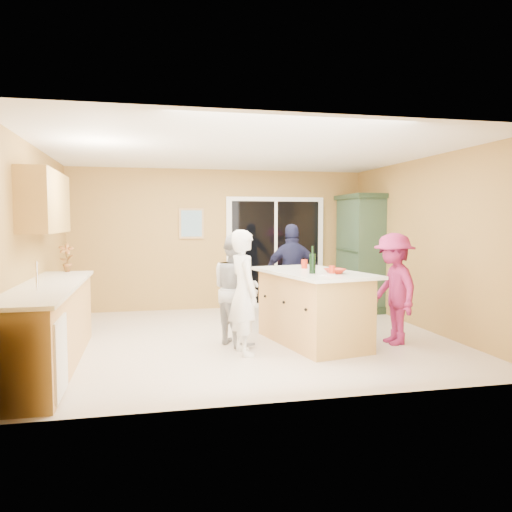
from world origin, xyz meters
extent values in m
plane|color=beige|center=(0.00, 0.00, 0.00)|extent=(5.50, 5.50, 0.00)
cube|color=white|center=(0.00, 0.00, 2.60)|extent=(5.50, 5.00, 0.10)
cube|color=tan|center=(0.00, 2.50, 1.30)|extent=(5.50, 0.10, 2.60)
cube|color=tan|center=(0.00, -2.50, 1.30)|extent=(5.50, 0.10, 2.60)
cube|color=tan|center=(-2.75, 0.00, 1.30)|extent=(0.10, 5.00, 2.60)
cube|color=tan|center=(2.75, 0.00, 1.30)|extent=(0.10, 5.00, 2.60)
cube|color=tan|center=(-2.45, -0.90, 0.45)|extent=(0.60, 3.00, 0.90)
cube|color=white|center=(-2.44, -2.00, 0.40)|extent=(0.62, 0.60, 0.72)
cube|color=white|center=(-2.44, -0.90, 0.92)|extent=(0.65, 3.05, 0.04)
cylinder|color=silver|center=(-2.45, -1.40, 1.09)|extent=(0.02, 0.02, 0.30)
cube|color=tan|center=(-2.58, -0.20, 1.88)|extent=(0.35, 1.60, 0.75)
cube|color=white|center=(1.05, 2.47, 1.05)|extent=(1.90, 0.05, 2.10)
cube|color=black|center=(1.05, 2.46, 1.05)|extent=(1.70, 0.03, 1.94)
cube|color=white|center=(1.05, 2.45, 1.05)|extent=(0.06, 0.04, 1.94)
cube|color=silver|center=(1.20, 2.44, 1.00)|extent=(0.02, 0.03, 0.12)
cube|color=tan|center=(-0.55, 2.48, 1.60)|extent=(0.46, 0.03, 0.56)
cube|color=#5489AE|center=(-0.55, 2.47, 1.60)|extent=(0.38, 0.02, 0.48)
cube|color=tan|center=(0.80, -0.47, 0.47)|extent=(1.16, 1.78, 0.94)
cube|color=white|center=(0.80, -0.47, 0.96)|extent=(1.36, 2.02, 0.04)
cube|color=black|center=(0.80, -0.47, 0.05)|extent=(1.06, 1.69, 0.11)
cube|color=#1E311F|center=(2.49, 1.79, 0.06)|extent=(0.59, 1.12, 0.13)
cube|color=#354F35|center=(2.49, 1.79, 1.05)|extent=(0.53, 1.05, 1.98)
cube|color=#1E311F|center=(2.49, 1.79, 2.09)|extent=(0.61, 1.16, 0.08)
imported|color=white|center=(-0.20, -0.80, 0.77)|extent=(0.45, 0.61, 1.54)
imported|color=#ACACAF|center=(-0.21, -0.28, 0.74)|extent=(0.79, 0.88, 1.47)
imported|color=#161932|center=(0.91, 0.82, 0.80)|extent=(0.97, 0.49, 1.60)
imported|color=#901F4A|center=(1.86, -0.71, 0.74)|extent=(0.55, 0.96, 1.49)
imported|color=#B52814|center=(0.97, -0.84, 1.01)|extent=(0.30, 0.30, 0.06)
imported|color=red|center=(-2.45, 0.52, 1.14)|extent=(0.21, 0.15, 0.40)
cylinder|color=#B52814|center=(0.89, -0.94, 1.03)|extent=(0.10, 0.10, 0.11)
cylinder|color=#B52814|center=(0.81, -0.09, 1.04)|extent=(0.11, 0.11, 0.13)
cylinder|color=black|center=(0.69, -0.78, 1.11)|extent=(0.08, 0.08, 0.26)
cylinder|color=black|center=(0.69, -0.78, 1.28)|extent=(0.03, 0.03, 0.10)
cylinder|color=silver|center=(0.82, -0.96, 0.99)|extent=(0.25, 0.25, 0.01)
camera|label=1|loc=(-1.35, -6.77, 1.64)|focal=35.00mm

